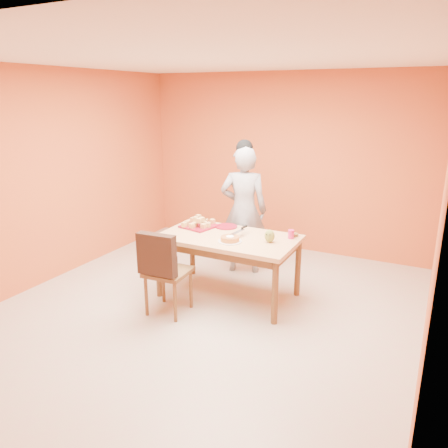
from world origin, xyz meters
The scene contains 17 objects.
floor centered at (0.00, 0.00, 0.00)m, with size 5.00×5.00×0.00m, color beige.
ceiling centered at (0.00, 0.00, 2.70)m, with size 5.00×5.00×0.00m, color white.
wall_back centered at (0.00, 2.50, 1.35)m, with size 4.50×4.50×0.00m, color #C1532C.
wall_left centered at (-2.25, 0.00, 1.35)m, with size 5.00×5.00×0.00m, color #C1532C.
wall_right centered at (2.25, 0.00, 1.35)m, with size 5.00×5.00×0.00m, color #C1532C.
dining_table centered at (0.07, 0.47, 0.67)m, with size 1.60×0.90×0.76m.
dining_chair centered at (-0.34, -0.22, 0.51)m, with size 0.48×0.55×0.98m.
pastry_pile centered at (-0.43, 0.64, 0.84)m, with size 0.34×0.34×0.11m, color tan, non-canonical shape.
person centered at (-0.11, 1.28, 0.86)m, with size 0.63×0.41×1.72m, color #98989B.
pastry_platter centered at (-0.43, 0.64, 0.77)m, with size 0.38×0.38×0.02m, color maroon.
red_dinner_plate centered at (-0.12, 0.78, 0.77)m, with size 0.27×0.27×0.02m, color maroon.
white_cake_plate centered at (0.17, 0.29, 0.77)m, with size 0.27×0.27×0.01m, color silver.
sponge_cake centered at (0.17, 0.29, 0.80)m, with size 0.21×0.21×0.05m, color gold.
cake_server centered at (0.18, 0.47, 0.83)m, with size 0.05×0.26×0.01m, color white.
egg_ornament centered at (0.58, 0.48, 0.83)m, with size 0.12×0.09×0.15m, color olive.
magenta_glass centered at (0.75, 0.72, 0.81)m, with size 0.07×0.07×0.10m, color #C61D63.
checker_tin centered at (0.75, 0.82, 0.78)m, with size 0.11×0.11×0.03m, color #381D0F.
Camera 1 is at (2.23, -3.89, 2.35)m, focal length 35.00 mm.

